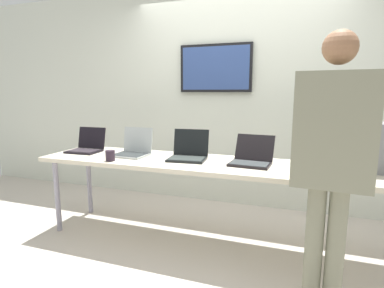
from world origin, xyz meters
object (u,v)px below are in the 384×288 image
Objects in this scene: equipment_box at (384,148)px; coffee_mug at (110,156)px; laptop_station_1 at (133,149)px; laptop_station_4 at (321,162)px; laptop_station_2 at (189,153)px; laptop_station_0 at (87,146)px; laptop_station_3 at (252,158)px; person at (332,150)px; workbench at (210,167)px.

equipment_box reaches higher than coffee_mug.
laptop_station_4 is (1.73, 0.01, -0.00)m from laptop_station_1.
laptop_station_0 is at bearing -179.87° from laptop_station_2.
laptop_station_1 is at bearing -177.73° from equipment_box.
laptop_station_2 reaches higher than laptop_station_0.
equipment_box is 1.02m from laptop_station_3.
person is 1.85m from coffee_mug.
laptop_station_4 reaches higher than coffee_mug.
laptop_station_4 is at bearing -0.07° from laptop_station_2.
laptop_station_0 is (-1.37, 0.06, 0.11)m from workbench.
laptop_station_0 is (-2.74, -0.07, -0.14)m from equipment_box.
laptop_station_4 reaches higher than laptop_station_3.
equipment_box is at bearing 5.43° from workbench.
laptop_station_0 is 3.41× the size of coffee_mug.
equipment_box is 1.61m from laptop_station_2.
person is at bearing -16.45° from laptop_station_0.
person is at bearing -21.03° from laptop_station_1.
person is (-0.45, -0.75, 0.09)m from equipment_box.
workbench is at bearing -176.44° from laptop_station_4.
equipment_box reaches higher than laptop_station_2.
equipment_box is (1.37, 0.13, 0.24)m from workbench.
coffee_mug is (-0.88, -0.25, 0.10)m from workbench.
laptop_station_1 is at bearing 176.89° from workbench.
equipment_box is 1.24× the size of laptop_station_0.
laptop_station_1 is (-0.81, 0.04, 0.11)m from workbench.
laptop_station_1 is at bearing -1.20° from laptop_station_0.
laptop_station_2 is at bearing -177.43° from equipment_box.
laptop_station_2 is 3.80× the size of coffee_mug.
laptop_station_1 is 0.30m from coffee_mug.
equipment_box is 0.48m from laptop_station_4.
laptop_station_0 is at bearing -179.97° from laptop_station_4.
laptop_station_2 is at bearing 179.71° from laptop_station_3.
person is 18.01× the size of coffee_mug.
person is at bearing -11.66° from coffee_mug.
workbench is 1.87× the size of person.
laptop_station_3 is at bearing 8.80° from workbench.
laptop_station_4 reaches higher than laptop_station_0.
equipment_box is at bearing 4.23° from laptop_station_3.
equipment_box is 0.24× the size of person.
laptop_station_4 reaches higher than workbench.
person reaches higher than equipment_box.
laptop_station_1 reaches higher than coffee_mug.
laptop_station_2 reaches higher than coffee_mug.
laptop_station_0 is at bearing -178.44° from equipment_box.
laptop_station_2 is (0.58, 0.01, -0.00)m from laptop_station_1.
laptop_station_1 reaches higher than workbench.
laptop_station_3 is 1.27m from coffee_mug.
laptop_station_1 and laptop_station_2 have the same top height.
person reaches higher than laptop_station_4.
laptop_station_4 is (0.92, 0.06, 0.11)m from workbench.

